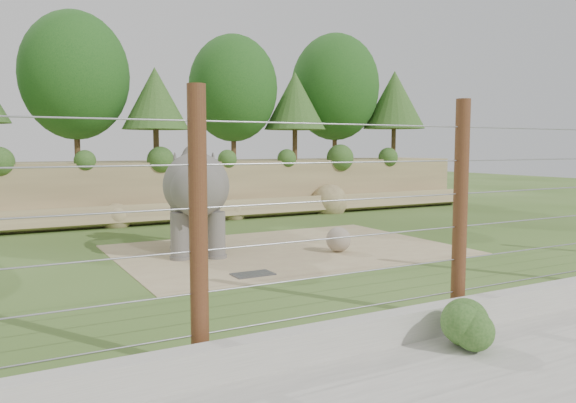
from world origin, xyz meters
TOP-DOWN VIEW (x-y plane):
  - ground at (0.00, 0.00)m, footprint 90.00×90.00m
  - back_embankment at (0.59, 12.68)m, footprint 30.00×5.52m
  - dirt_patch at (0.50, 3.00)m, footprint 10.00×7.00m
  - drain_grate at (-1.87, 0.39)m, footprint 1.00×0.60m
  - elephant at (-2.10, 3.75)m, footprint 2.73×4.17m
  - stone_ball at (1.67, 1.91)m, footprint 0.74×0.74m
  - retaining_wall at (0.00, -5.00)m, footprint 26.00×0.35m
  - barrier_fence at (0.00, -4.50)m, footprint 20.26×0.26m
  - walkway_shrub at (-1.19, -5.80)m, footprint 0.77×0.77m

SIDE VIEW (x-z plane):
  - ground at x=0.00m, z-range 0.00..0.00m
  - dirt_patch at x=0.50m, z-range 0.00..0.02m
  - drain_grate at x=-1.87m, z-range 0.02..0.05m
  - retaining_wall at x=0.00m, z-range 0.00..0.50m
  - stone_ball at x=1.67m, z-range 0.02..0.76m
  - walkway_shrub at x=-1.19m, z-range 0.01..0.78m
  - elephant at x=-2.10m, z-range 0.00..3.12m
  - barrier_fence at x=0.00m, z-range 0.00..4.00m
  - back_embankment at x=0.59m, z-range -0.42..8.35m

